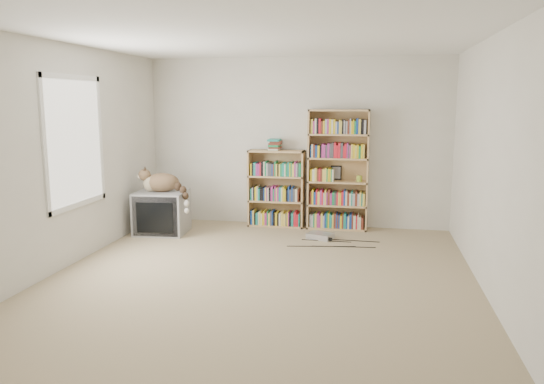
% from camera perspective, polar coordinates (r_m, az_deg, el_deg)
% --- Properties ---
extents(floor, '(4.50, 5.00, 0.01)m').
position_cam_1_polar(floor, '(5.78, -1.07, -9.05)').
color(floor, tan).
rests_on(floor, ground).
extents(wall_back, '(4.50, 0.02, 2.50)m').
position_cam_1_polar(wall_back, '(7.96, 2.67, 5.33)').
color(wall_back, silver).
rests_on(wall_back, floor).
extents(wall_front, '(4.50, 0.02, 2.50)m').
position_cam_1_polar(wall_front, '(3.13, -10.71, -1.71)').
color(wall_front, silver).
rests_on(wall_front, floor).
extents(wall_left, '(0.02, 5.00, 2.50)m').
position_cam_1_polar(wall_left, '(6.36, -21.38, 3.57)').
color(wall_left, silver).
rests_on(wall_left, floor).
extents(wall_right, '(0.02, 5.00, 2.50)m').
position_cam_1_polar(wall_right, '(5.50, 22.52, 2.61)').
color(wall_right, silver).
rests_on(wall_right, floor).
extents(ceiling, '(4.50, 5.00, 0.02)m').
position_cam_1_polar(ceiling, '(5.51, -1.16, 16.40)').
color(ceiling, white).
rests_on(ceiling, wall_back).
extents(window, '(0.02, 1.22, 1.52)m').
position_cam_1_polar(window, '(6.51, -20.44, 5.08)').
color(window, white).
rests_on(window, wall_left).
extents(crt_tv, '(0.74, 0.68, 0.60)m').
position_cam_1_polar(crt_tv, '(7.72, -11.74, -2.14)').
color(crt_tv, gray).
rests_on(crt_tv, floor).
extents(cat, '(0.80, 0.50, 0.58)m').
position_cam_1_polar(cat, '(7.57, -11.40, 0.73)').
color(cat, '#392517').
rests_on(cat, crt_tv).
extents(bookcase_tall, '(0.87, 0.30, 1.74)m').
position_cam_1_polar(bookcase_tall, '(7.79, 7.12, 2.08)').
color(bookcase_tall, tan).
rests_on(bookcase_tall, floor).
extents(bookcase_short, '(0.83, 0.30, 1.14)m').
position_cam_1_polar(bookcase_short, '(7.95, 0.50, 0.07)').
color(bookcase_short, tan).
rests_on(bookcase_short, floor).
extents(book_stack, '(0.20, 0.25, 0.16)m').
position_cam_1_polar(book_stack, '(7.87, 0.29, 5.12)').
color(book_stack, red).
rests_on(book_stack, bookcase_short).
extents(green_mug, '(0.08, 0.08, 0.09)m').
position_cam_1_polar(green_mug, '(7.77, 9.38, 1.45)').
color(green_mug, '#92B132').
rests_on(green_mug, bookcase_tall).
extents(framed_print, '(0.16, 0.05, 0.21)m').
position_cam_1_polar(framed_print, '(7.88, 6.92, 2.07)').
color(framed_print, black).
rests_on(framed_print, bookcase_tall).
extents(dvd_player, '(0.39, 0.34, 0.08)m').
position_cam_1_polar(dvd_player, '(7.31, 5.22, -4.73)').
color(dvd_player, silver).
rests_on(dvd_player, floor).
extents(wall_outlet, '(0.01, 0.08, 0.13)m').
position_cam_1_polar(wall_outlet, '(8.19, -13.66, -1.37)').
color(wall_outlet, silver).
rests_on(wall_outlet, wall_left).
extents(floor_cables, '(1.20, 0.70, 0.01)m').
position_cam_1_polar(floor_cables, '(7.22, 4.65, -5.19)').
color(floor_cables, black).
rests_on(floor_cables, floor).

